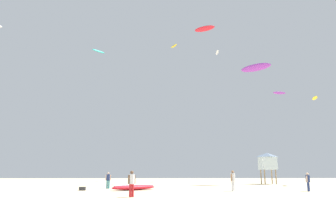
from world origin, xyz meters
The scene contains 15 objects.
ground_plane centered at (0.00, 0.00, 0.00)m, with size 120.00×120.00×0.00m, color beige.
person_foreground centered at (-2.90, 5.72, 1.02)m, with size 0.48×0.40×1.75m.
person_midground centered at (5.48, 11.84, 1.04)m, with size 0.43×0.47×1.79m.
person_left centered at (-6.15, 16.08, 0.94)m, with size 0.53×0.36×1.61m.
person_right centered at (11.90, 11.24, 0.93)m, with size 0.41×0.40×1.59m.
kite_grounded_near centered at (-3.36, 13.38, 0.25)m, with size 4.36×3.24×0.55m.
lifeguard_tower centered at (13.69, 26.15, 3.05)m, with size 2.30×2.30×4.15m.
cooler_box centered at (-7.98, 13.13, 0.16)m, with size 0.56×0.36×0.32m, color #2D2D33.
kite_aloft_0 centered at (9.82, 38.67, 23.61)m, with size 0.99×2.42×0.57m.
kite_aloft_2 centered at (12.52, 25.20, 16.02)m, with size 4.13×3.71×1.06m.
kite_aloft_3 centered at (1.75, 40.48, 25.58)m, with size 1.47×2.14×0.31m.
kite_aloft_5 centered at (16.88, 28.30, 13.17)m, with size 2.16×1.04×0.43m.
kite_aloft_6 centered at (19.46, 23.12, 11.16)m, with size 1.39×2.27×0.30m.
kite_aloft_7 centered at (-11.86, 35.90, 22.51)m, with size 2.35×2.32×0.64m.
kite_aloft_8 centered at (5.93, 28.46, 23.43)m, with size 3.30×2.35×0.76m.
Camera 1 is at (-1.06, -15.86, 1.74)m, focal length 32.99 mm.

